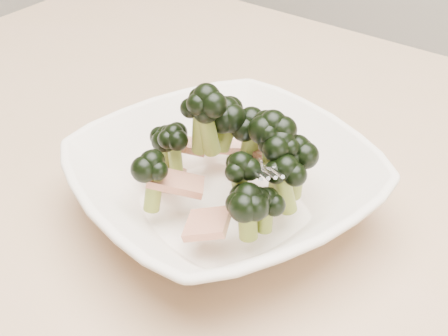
{
  "coord_description": "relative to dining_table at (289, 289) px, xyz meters",
  "views": [
    {
      "loc": [
        0.21,
        -0.39,
        1.11
      ],
      "look_at": [
        -0.05,
        -0.04,
        0.8
      ],
      "focal_mm": 50.0,
      "sensor_mm": 36.0,
      "label": 1
    }
  ],
  "objects": [
    {
      "name": "dining_table",
      "position": [
        0.0,
        0.0,
        0.0
      ],
      "size": [
        1.2,
        0.8,
        0.75
      ],
      "color": "tan",
      "rests_on": "ground"
    },
    {
      "name": "broccoli_dish",
      "position": [
        -0.05,
        -0.04,
        0.14
      ],
      "size": [
        0.32,
        0.32,
        0.13
      ],
      "color": "#F4E2CE",
      "rests_on": "dining_table"
    }
  ]
}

